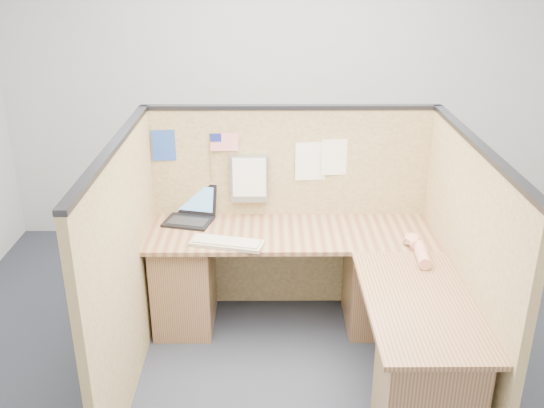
{
  "coord_description": "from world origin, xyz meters",
  "views": [
    {
      "loc": [
        -0.15,
        -3.05,
        2.5
      ],
      "look_at": [
        -0.13,
        0.5,
        1.01
      ],
      "focal_mm": 40.0,
      "sensor_mm": 36.0,
      "label": 1
    }
  ],
  "objects_px": {
    "laptop": "(189,212)",
    "keyboard": "(227,243)",
    "mouse": "(412,242)",
    "l_desk": "(321,305)"
  },
  "relations": [
    {
      "from": "l_desk",
      "to": "mouse",
      "type": "xyz_separation_m",
      "value": [
        0.59,
        0.19,
        0.36
      ]
    },
    {
      "from": "keyboard",
      "to": "laptop",
      "type": "bearing_deg",
      "value": 138.64
    },
    {
      "from": "laptop",
      "to": "keyboard",
      "type": "bearing_deg",
      "value": -41.28
    },
    {
      "from": "keyboard",
      "to": "mouse",
      "type": "relative_size",
      "value": 4.39
    },
    {
      "from": "laptop",
      "to": "mouse",
      "type": "xyz_separation_m",
      "value": [
        1.5,
        -0.42,
        -0.03
      ]
    },
    {
      "from": "mouse",
      "to": "laptop",
      "type": "bearing_deg",
      "value": 164.26
    },
    {
      "from": "l_desk",
      "to": "mouse",
      "type": "relative_size",
      "value": 17.12
    },
    {
      "from": "mouse",
      "to": "keyboard",
      "type": "bearing_deg",
      "value": 179.67
    },
    {
      "from": "keyboard",
      "to": "mouse",
      "type": "height_order",
      "value": "mouse"
    },
    {
      "from": "laptop",
      "to": "keyboard",
      "type": "xyz_separation_m",
      "value": [
        0.29,
        -0.41,
        -0.04
      ]
    }
  ]
}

